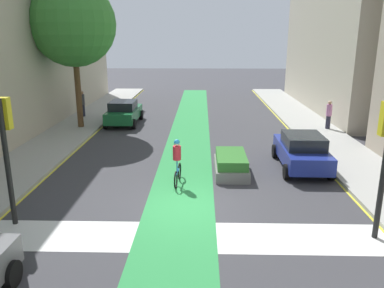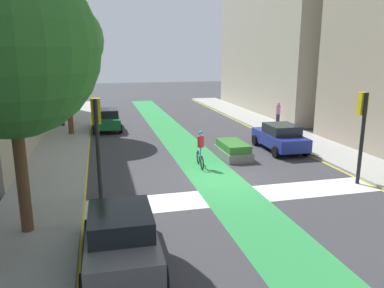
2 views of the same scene
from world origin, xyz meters
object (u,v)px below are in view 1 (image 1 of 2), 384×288
object	(u,v)px
pedestrian_sidewalk_right_a	(329,114)
traffic_signal_near_left	(6,137)
cyclist_in_lane	(177,161)
pedestrian_sidewalk_left_a	(83,103)
car_blue_right_far	(302,151)
car_green_left_far	(124,112)
street_tree_far	(73,24)
median_planter	(231,164)

from	to	relation	value
pedestrian_sidewalk_right_a	traffic_signal_near_left	bearing A→B (deg)	-137.46
cyclist_in_lane	pedestrian_sidewalk_left_a	distance (m)	14.68
car_blue_right_far	pedestrian_sidewalk_right_a	distance (m)	7.87
pedestrian_sidewalk_right_a	pedestrian_sidewalk_left_a	world-z (taller)	pedestrian_sidewalk_left_a
car_blue_right_far	pedestrian_sidewalk_right_a	world-z (taller)	pedestrian_sidewalk_right_a
car_blue_right_far	car_green_left_far	distance (m)	12.97
pedestrian_sidewalk_right_a	street_tree_far	world-z (taller)	street_tree_far
pedestrian_sidewalk_left_a	median_planter	bearing A→B (deg)	-49.08
traffic_signal_near_left	pedestrian_sidewalk_left_a	xyz separation A→B (m)	(-2.67, 15.92, -1.69)
traffic_signal_near_left	cyclist_in_lane	bearing A→B (deg)	34.32
pedestrian_sidewalk_right_a	street_tree_far	size ratio (longest dim) A/B	0.20
pedestrian_sidewalk_left_a	street_tree_far	xyz separation A→B (m)	(0.82, -3.25, 5.30)
car_green_left_far	median_planter	world-z (taller)	car_green_left_far
cyclist_in_lane	street_tree_far	bearing A→B (deg)	125.75
median_planter	car_green_left_far	bearing A→B (deg)	124.32
car_green_left_far	street_tree_far	size ratio (longest dim) A/B	0.48
car_blue_right_far	pedestrian_sidewalk_right_a	size ratio (longest dim) A/B	2.44
car_blue_right_far	car_green_left_far	world-z (taller)	same
car_blue_right_far	cyclist_in_lane	xyz separation A→B (m)	(-5.36, -2.09, 0.17)
pedestrian_sidewalk_right_a	car_green_left_far	bearing A→B (deg)	172.91
car_blue_right_far	traffic_signal_near_left	bearing A→B (deg)	-152.11
pedestrian_sidewalk_right_a	median_planter	distance (m)	10.24
street_tree_far	median_planter	xyz separation A→B (m)	(8.93, -8.00, -5.97)
car_green_left_far	pedestrian_sidewalk_left_a	distance (m)	3.76
car_blue_right_far	pedestrian_sidewalk_left_a	xyz separation A→B (m)	(-12.91, 10.50, 0.28)
street_tree_far	pedestrian_sidewalk_right_a	bearing A→B (deg)	-0.59
median_planter	car_blue_right_far	bearing A→B (deg)	13.41
cyclist_in_lane	pedestrian_sidewalk_right_a	distance (m)	12.69
street_tree_far	median_planter	world-z (taller)	street_tree_far
car_green_left_far	pedestrian_sidewalk_left_a	world-z (taller)	pedestrian_sidewalk_left_a
traffic_signal_near_left	median_planter	size ratio (longest dim) A/B	1.47
car_green_left_far	cyclist_in_lane	world-z (taller)	cyclist_in_lane
traffic_signal_near_left	car_green_left_far	distance (m)	14.28
pedestrian_sidewalk_right_a	street_tree_far	xyz separation A→B (m)	(-15.48, 0.16, 5.34)
car_blue_right_far	street_tree_far	world-z (taller)	street_tree_far
car_green_left_far	traffic_signal_near_left	bearing A→B (deg)	-92.53
street_tree_far	traffic_signal_near_left	bearing A→B (deg)	-81.70
pedestrian_sidewalk_right_a	pedestrian_sidewalk_left_a	size ratio (longest dim) A/B	0.96
pedestrian_sidewalk_left_a	pedestrian_sidewalk_right_a	bearing A→B (deg)	-11.82
pedestrian_sidewalk_left_a	traffic_signal_near_left	bearing A→B (deg)	-80.48
car_green_left_far	pedestrian_sidewalk_right_a	xyz separation A→B (m)	(13.01, -1.62, 0.23)
cyclist_in_lane	median_planter	world-z (taller)	cyclist_in_lane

